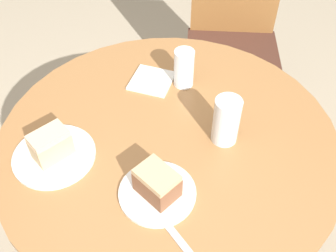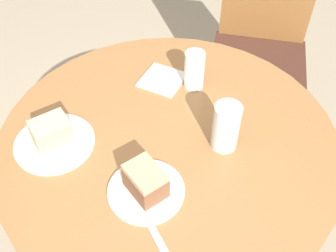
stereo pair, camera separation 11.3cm
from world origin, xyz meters
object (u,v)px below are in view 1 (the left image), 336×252
(chair, at_px, (233,42))
(cake_slice_far, at_px, (51,144))
(plate_near, at_px, (157,193))
(cake_slice_near, at_px, (157,183))
(glass_water, at_px, (226,123))
(glass_lemonade, at_px, (184,70))
(plate_far, at_px, (54,156))

(chair, relative_size, cake_slice_far, 7.59)
(plate_near, bearing_deg, cake_slice_far, 171.95)
(cake_slice_near, distance_m, glass_water, 0.27)
(cake_slice_far, bearing_deg, chair, 71.21)
(cake_slice_near, xyz_separation_m, glass_water, (0.13, 0.24, 0.01))
(plate_near, bearing_deg, chair, 86.97)
(cake_slice_near, bearing_deg, plate_near, 0.00)
(glass_lemonade, relative_size, glass_water, 0.89)
(plate_far, xyz_separation_m, glass_water, (0.45, 0.19, 0.06))
(chair, bearing_deg, plate_far, -119.81)
(plate_far, xyz_separation_m, cake_slice_near, (0.32, -0.04, 0.04))
(glass_lemonade, bearing_deg, cake_slice_far, -124.68)
(chair, distance_m, cake_slice_far, 1.21)
(plate_near, height_order, cake_slice_far, cake_slice_far)
(cake_slice_far, relative_size, glass_lemonade, 0.94)
(plate_near, height_order, glass_water, glass_water)
(cake_slice_far, distance_m, glass_lemonade, 0.49)
(plate_far, bearing_deg, glass_lemonade, 55.32)
(chair, height_order, glass_water, chair)
(glass_water, bearing_deg, cake_slice_far, -156.81)
(chair, relative_size, cake_slice_near, 7.19)
(plate_far, distance_m, glass_water, 0.49)
(chair, height_order, cake_slice_near, chair)
(glass_lemonade, bearing_deg, plate_near, -85.27)
(plate_near, height_order, cake_slice_near, cake_slice_near)
(cake_slice_far, xyz_separation_m, glass_lemonade, (0.28, 0.40, 0.00))
(chair, bearing_deg, plate_near, -104.05)
(cake_slice_near, bearing_deg, cake_slice_far, 171.95)
(cake_slice_far, bearing_deg, plate_far, 90.00)
(cake_slice_near, relative_size, cake_slice_far, 1.06)
(cake_slice_near, bearing_deg, chair, 86.97)
(plate_far, height_order, glass_water, glass_water)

